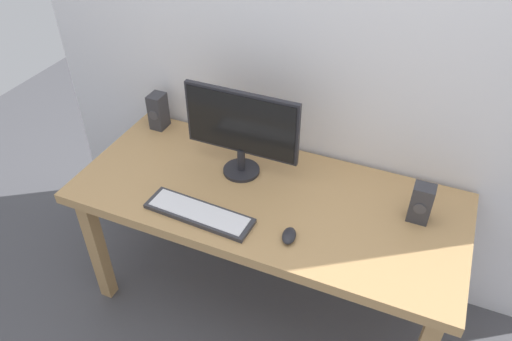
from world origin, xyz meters
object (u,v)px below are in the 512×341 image
Objects in this scene: monitor at (241,128)px; keyboard_primary at (199,213)px; mouse at (289,236)px; speaker_right at (421,203)px; desk at (266,208)px; speaker_left at (158,111)px.

keyboard_primary is (-0.04, -0.35, -0.23)m from monitor.
mouse is (0.40, 0.02, 0.01)m from keyboard_primary.
monitor is 3.07× the size of speaker_right.
monitor is 0.53m from mouse.
mouse is (0.18, -0.21, 0.10)m from desk.
desk is at bearing -21.45° from speaker_left.
mouse is 0.49× the size of speaker_left.
monitor reaches higher than speaker_right.
speaker_left reaches higher than speaker_right.
speaker_left reaches higher than mouse.
speaker_left reaches higher than desk.
desk is at bearing 48.00° from keyboard_primary.
speaker_right reaches higher than desk.
keyboard_primary is 5.11× the size of mouse.
speaker_left reaches higher than keyboard_primary.
mouse is 1.05m from speaker_left.
speaker_left is (-0.52, 0.52, 0.08)m from keyboard_primary.
speaker_right is 0.91× the size of speaker_left.
keyboard_primary is 0.92m from speaker_right.
desk is 3.62× the size of keyboard_primary.
speaker_left is (-1.37, 0.18, 0.01)m from speaker_right.
keyboard_primary is (-0.21, -0.24, 0.09)m from desk.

